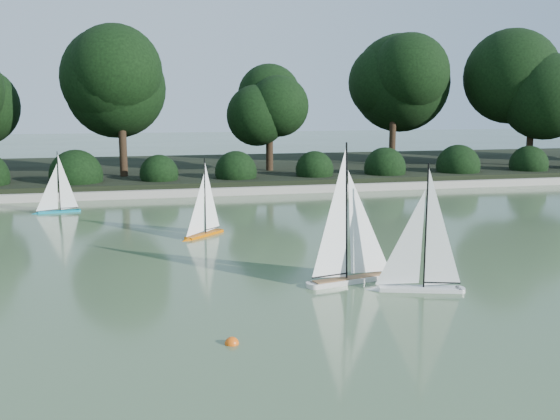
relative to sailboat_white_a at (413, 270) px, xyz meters
name	(u,v)px	position (x,y,z in m)	size (l,w,h in m)	color
ground	(399,317)	(-0.52, -0.82, -0.26)	(80.00, 80.00, 0.00)	#354D2E
pond_coping	(250,190)	(-0.52, 8.18, -0.17)	(40.00, 0.35, 0.18)	gray
far_bank	(227,170)	(-0.52, 12.18, -0.11)	(40.00, 8.00, 0.30)	black
tree_line	(277,86)	(0.71, 10.61, 2.38)	(26.31, 3.93, 4.39)	black
shrub_hedge	(243,172)	(-0.52, 9.08, 0.19)	(29.10, 1.10, 1.10)	black
sailboat_white_a	(413,270)	(0.00, 0.00, 0.00)	(1.18, 0.51, 1.63)	silver
sailboat_white_b	(358,259)	(-0.50, 0.53, 0.03)	(1.36, 0.50, 1.86)	beige
sailboat_orange	(201,224)	(-2.16, 3.60, -0.04)	(0.82, 0.79, 1.39)	#D45E00
sailboat_teal	(54,203)	(-4.84, 6.51, -0.05)	(0.97, 0.30, 1.32)	#0D7F98
race_buoy	(232,344)	(-2.35, -1.17, -0.26)	(0.13, 0.13, 0.13)	#E2530B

